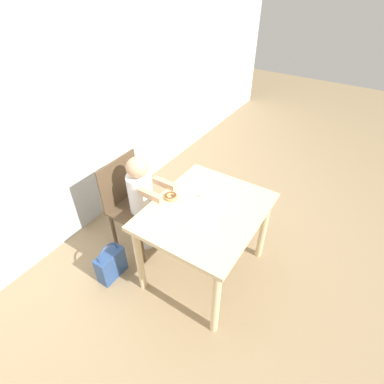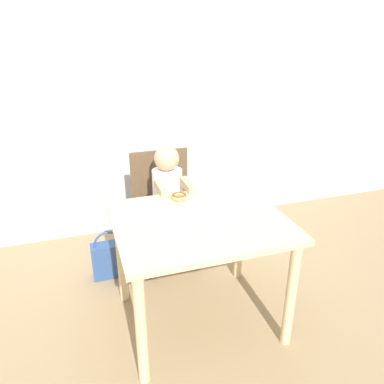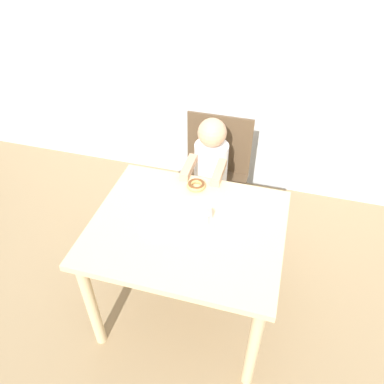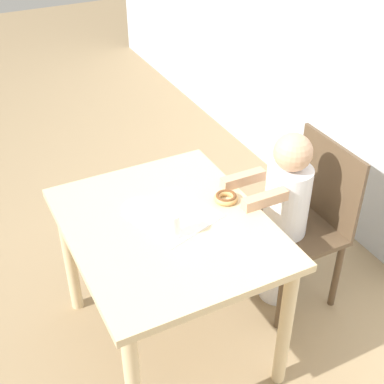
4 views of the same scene
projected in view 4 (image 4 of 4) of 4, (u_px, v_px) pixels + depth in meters
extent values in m
plane|color=#997F5B|center=(171.00, 339.00, 2.66)|extent=(12.00, 12.00, 0.00)
cube|color=beige|center=(167.00, 227.00, 2.25)|extent=(0.98, 0.81, 0.03)
cylinder|color=beige|center=(69.00, 256.00, 2.65)|extent=(0.06, 0.06, 0.70)
cylinder|color=beige|center=(194.00, 218.00, 2.90)|extent=(0.06, 0.06, 0.70)
cylinder|color=beige|center=(285.00, 327.00, 2.28)|extent=(0.06, 0.06, 0.70)
cube|color=brown|center=(291.00, 229.00, 2.69)|extent=(0.45, 0.41, 0.03)
cube|color=brown|center=(329.00, 182.00, 2.63)|extent=(0.45, 0.02, 0.44)
cylinder|color=brown|center=(240.00, 250.00, 2.89)|extent=(0.04, 0.04, 0.42)
cylinder|color=brown|center=(281.00, 297.00, 2.61)|extent=(0.04, 0.04, 0.42)
cylinder|color=brown|center=(292.00, 232.00, 3.02)|extent=(0.04, 0.04, 0.42)
cylinder|color=brown|center=(336.00, 275.00, 2.74)|extent=(0.04, 0.04, 0.42)
cylinder|color=white|center=(279.00, 263.00, 2.79)|extent=(0.18, 0.18, 0.44)
cylinder|color=white|center=(287.00, 201.00, 2.56)|extent=(0.22, 0.22, 0.36)
sphere|color=tan|center=(293.00, 152.00, 2.41)|extent=(0.18, 0.18, 0.18)
cube|color=tan|center=(243.00, 179.00, 2.48)|extent=(0.05, 0.22, 0.05)
cube|color=tan|center=(265.00, 199.00, 2.34)|extent=(0.05, 0.22, 0.05)
torus|color=tan|center=(226.00, 198.00, 2.37)|extent=(0.11, 0.11, 0.03)
torus|color=brown|center=(226.00, 196.00, 2.37)|extent=(0.09, 0.09, 0.02)
cube|color=white|center=(173.00, 215.00, 2.29)|extent=(0.40, 0.40, 0.00)
cube|color=#2D4C84|center=(235.00, 227.00, 3.18)|extent=(0.26, 0.12, 0.27)
torus|color=#2D4C84|center=(236.00, 208.00, 3.10)|extent=(0.21, 0.02, 0.21)
cylinder|color=white|center=(173.00, 225.00, 2.15)|extent=(0.06, 0.06, 0.11)
cylinder|color=silver|center=(140.00, 208.00, 2.33)|extent=(0.16, 0.16, 0.01)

